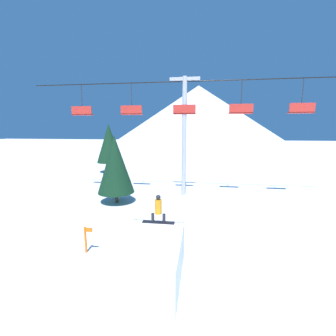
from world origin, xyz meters
The scene contains 8 objects.
ground_plane centered at (0.00, 0.00, 0.00)m, with size 220.00×220.00×0.00m, color white.
mountain_ridge centered at (0.00, 78.79, 10.54)m, with size 64.50×64.50×21.08m.
snow_ramp centered at (-0.76, 0.53, 0.85)m, with size 2.26×3.49×1.70m.
snowboarder centered at (-0.71, 2.05, 2.28)m, with size 1.38×0.29×1.22m.
chairlift centered at (-0.35, 11.86, 6.20)m, with size 25.91×0.44×9.73m.
pine_tree_near centered at (-5.35, 9.24, 2.98)m, with size 2.77×2.77×5.16m.
pine_tree_far centered at (-10.63, 20.82, 3.80)m, with size 3.21×3.21×6.27m.
trail_marker centered at (-4.10, 2.12, 0.67)m, with size 0.41×0.10×1.24m.
Camera 1 is at (0.96, -6.79, 5.63)m, focal length 24.00 mm.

